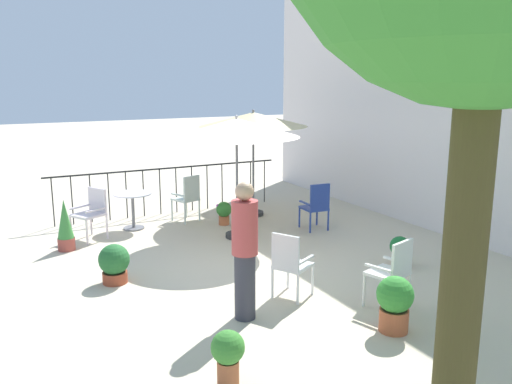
{
  "coord_description": "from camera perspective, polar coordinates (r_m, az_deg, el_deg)",
  "views": [
    {
      "loc": [
        7.6,
        -3.51,
        2.92
      ],
      "look_at": [
        0.0,
        0.4,
        1.09
      ],
      "focal_mm": 37.51,
      "sensor_mm": 36.0,
      "label": 1
    }
  ],
  "objects": [
    {
      "name": "patio_chair_3",
      "position": [
        7.1,
        14.42,
        -7.93
      ],
      "size": [
        0.55,
        0.57,
        0.92
      ],
      "color": "white",
      "rests_on": "ground"
    },
    {
      "name": "cafe_table_0",
      "position": [
        10.72,
        -13.01,
        -1.25
      ],
      "size": [
        0.74,
        0.74,
        0.72
      ],
      "color": "silver",
      "rests_on": "ground"
    },
    {
      "name": "potted_plant_5",
      "position": [
        5.35,
        -2.99,
        -16.81
      ],
      "size": [
        0.33,
        0.33,
        0.57
      ],
      "color": "#A65A35",
      "rests_on": "ground"
    },
    {
      "name": "potted_plant_2",
      "position": [
        10.82,
        -3.45,
        -2.11
      ],
      "size": [
        0.31,
        0.31,
        0.47
      ],
      "color": "#BD6038",
      "rests_on": "ground"
    },
    {
      "name": "ground_plane",
      "position": [
        8.86,
        -2.29,
        -7.14
      ],
      "size": [
        60.0,
        60.0,
        0.0
      ],
      "primitive_type": "plane",
      "color": "beige"
    },
    {
      "name": "standing_person",
      "position": [
        6.49,
        -1.2,
        -6.13
      ],
      "size": [
        0.4,
        0.4,
        1.72
      ],
      "color": "#33333D",
      "rests_on": "ground"
    },
    {
      "name": "potted_plant_0",
      "position": [
        6.55,
        14.57,
        -11.27
      ],
      "size": [
        0.43,
        0.43,
        0.67
      ],
      "color": "#AE5733",
      "rests_on": "ground"
    },
    {
      "name": "patio_umbrella_0",
      "position": [
        11.26,
        -0.3,
        7.65
      ],
      "size": [
        2.29,
        2.29,
        2.27
      ],
      "color": "#2D2D2D",
      "rests_on": "ground"
    },
    {
      "name": "potted_plant_3",
      "position": [
        9.74,
        -19.68,
        -3.41
      ],
      "size": [
        0.29,
        0.29,
        0.9
      ],
      "color": "#9C443A",
      "rests_on": "ground"
    },
    {
      "name": "villa_facade",
      "position": [
        10.88,
        18.72,
        9.83
      ],
      "size": [
        11.1,
        0.3,
        5.21
      ],
      "primitive_type": "cube",
      "color": "silver",
      "rests_on": "ground"
    },
    {
      "name": "potted_plant_4",
      "position": [
        8.74,
        15.08,
        -5.91
      ],
      "size": [
        0.32,
        0.32,
        0.49
      ],
      "color": "#CB6C3F",
      "rests_on": "ground"
    },
    {
      "name": "terrace_railing",
      "position": [
        11.78,
        -9.37,
        0.99
      ],
      "size": [
        0.03,
        5.13,
        1.01
      ],
      "color": "black",
      "rests_on": "ground"
    },
    {
      "name": "patio_chair_2",
      "position": [
        11.05,
        -7.27,
        -0.39
      ],
      "size": [
        0.57,
        0.55,
        0.97
      ],
      "color": "silver",
      "rests_on": "ground"
    },
    {
      "name": "patio_umbrella_1",
      "position": [
        9.63,
        -2.09,
        6.77
      ],
      "size": [
        2.28,
        2.28,
        2.27
      ],
      "color": "#2D2D2D",
      "rests_on": "ground"
    },
    {
      "name": "patio_chair_4",
      "position": [
        7.19,
        3.63,
        -7.41
      ],
      "size": [
        0.59,
        0.6,
        0.92
      ],
      "color": "silver",
      "rests_on": "ground"
    },
    {
      "name": "potted_plant_1",
      "position": [
        8.04,
        -14.87,
        -7.32
      ],
      "size": [
        0.45,
        0.45,
        0.58
      ],
      "color": "#9D422A",
      "rests_on": "ground"
    },
    {
      "name": "patio_chair_1",
      "position": [
        10.24,
        -17.1,
        -1.86
      ],
      "size": [
        0.66,
        0.66,
        0.93
      ],
      "color": "silver",
      "rests_on": "ground"
    },
    {
      "name": "patio_chair_0",
      "position": [
        10.41,
        6.46,
        -1.32
      ],
      "size": [
        0.49,
        0.46,
        0.94
      ],
      "color": "#263D91",
      "rests_on": "ground"
    }
  ]
}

